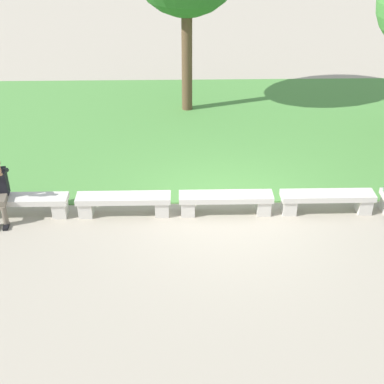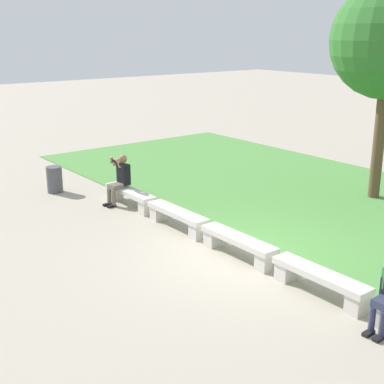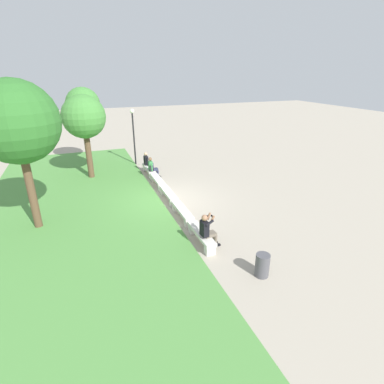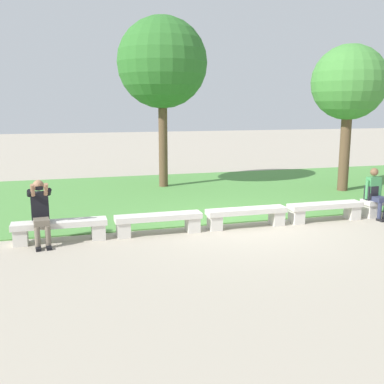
{
  "view_description": "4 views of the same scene",
  "coord_description": "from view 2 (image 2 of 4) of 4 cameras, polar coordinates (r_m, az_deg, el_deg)",
  "views": [
    {
      "loc": [
        -0.91,
        -9.31,
        6.03
      ],
      "look_at": [
        -0.71,
        -0.79,
        0.98
      ],
      "focal_mm": 50.0,
      "sensor_mm": 36.0,
      "label": 1
    },
    {
      "loc": [
        7.4,
        -6.93,
        4.43
      ],
      "look_at": [
        -1.37,
        -0.12,
        1.08
      ],
      "focal_mm": 50.0,
      "sensor_mm": 36.0,
      "label": 2
    },
    {
      "loc": [
        -12.99,
        3.71,
        5.94
      ],
      "look_at": [
        -1.47,
        -0.67,
        0.89
      ],
      "focal_mm": 28.0,
      "sensor_mm": 36.0,
      "label": 3
    },
    {
      "loc": [
        -4.05,
        -9.43,
        2.78
      ],
      "look_at": [
        -1.42,
        -0.33,
        0.97
      ],
      "focal_mm": 42.0,
      "sensor_mm": 36.0,
      "label": 4
    }
  ],
  "objects": [
    {
      "name": "ground_plane",
      "position": [
        11.06,
        4.91,
        -6.9
      ],
      "size": [
        80.0,
        80.0,
        0.0
      ],
      "primitive_type": "plane",
      "color": "#A89E8C"
    },
    {
      "name": "bench_near",
      "position": [
        12.45,
        -1.58,
        -2.61
      ],
      "size": [
        1.92,
        0.4,
        0.45
      ],
      "color": "beige",
      "rests_on": "ground"
    },
    {
      "name": "bench_main",
      "position": [
        14.11,
        -6.61,
        -0.36
      ],
      "size": [
        1.92,
        0.4,
        0.45
      ],
      "color": "beige",
      "rests_on": "ground"
    },
    {
      "name": "bench_far",
      "position": [
        9.65,
        13.48,
        -9.06
      ],
      "size": [
        1.92,
        0.4,
        0.45
      ],
      "color": "beige",
      "rests_on": "ground"
    },
    {
      "name": "bench_mid",
      "position": [
        10.94,
        4.95,
        -5.47
      ],
      "size": [
        1.92,
        0.4,
        0.45
      ],
      "color": "beige",
      "rests_on": "ground"
    },
    {
      "name": "grass_strip",
      "position": [
        14.21,
        18.05,
        -2.18
      ],
      "size": [
        22.29,
        8.0,
        0.03
      ],
      "primitive_type": "cube",
      "color": "#518E42",
      "rests_on": "ground"
    },
    {
      "name": "trash_bin",
      "position": [
        15.73,
        -14.45,
        1.3
      ],
      "size": [
        0.44,
        0.44,
        0.75
      ],
      "primitive_type": "cylinder",
      "color": "#4C4C51",
      "rests_on": "ground"
    },
    {
      "name": "person_photographer",
      "position": [
        14.25,
        -7.69,
        1.6
      ],
      "size": [
        0.5,
        0.75,
        1.32
      ],
      "color": "black",
      "rests_on": "ground"
    }
  ]
}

